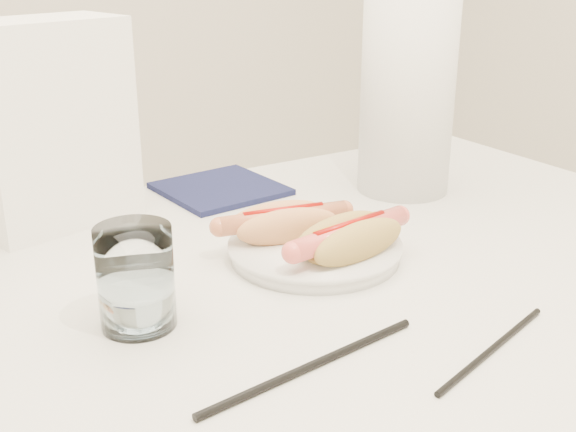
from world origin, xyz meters
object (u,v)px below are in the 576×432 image
plate (315,252)px  hotdog_right (349,239)px  table (298,325)px  water_glass (136,277)px  paper_towel_roll (408,89)px  hotdog_left (284,223)px  napkin_box (49,125)px

plate → hotdog_right: (0.01, -0.05, 0.03)m
table → water_glass: 0.22m
hotdog_right → plate: bearing=98.9°
water_glass → paper_towel_roll: (0.49, 0.19, 0.10)m
table → hotdog_right: 0.12m
plate → paper_towel_roll: 0.33m
table → hotdog_left: hotdog_left is taller
water_glass → plate: bearing=10.2°
hotdog_left → water_glass: (-0.21, -0.08, 0.01)m
table → napkin_box: bearing=118.9°
plate → paper_towel_roll: (0.26, 0.14, 0.15)m
water_glass → napkin_box: (0.01, 0.33, 0.08)m
table → paper_towel_roll: bearing=30.8°
table → hotdog_left: size_ratio=7.43×
plate → water_glass: 0.24m
table → paper_towel_roll: 0.41m
paper_towel_roll → plate: bearing=-150.7°
hotdog_left → hotdog_right: (0.04, -0.08, 0.00)m
hotdog_right → paper_towel_roll: paper_towel_roll is taller
paper_towel_roll → water_glass: bearing=-159.3°
table → napkin_box: (-0.18, 0.32, 0.19)m
plate → paper_towel_roll: size_ratio=0.65×
water_glass → paper_towel_roll: paper_towel_roll is taller
plate → paper_towel_roll: bearing=29.3°
table → water_glass: bearing=-178.0°
plate → water_glass: water_glass is taller
plate → hotdog_right: hotdog_right is taller
napkin_box → paper_towel_roll: 0.50m
plate → napkin_box: (-0.22, 0.28, 0.12)m
hotdog_right → paper_towel_roll: (0.24, 0.19, 0.12)m
table → napkin_box: size_ratio=4.52×
table → paper_towel_roll: size_ratio=3.91×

